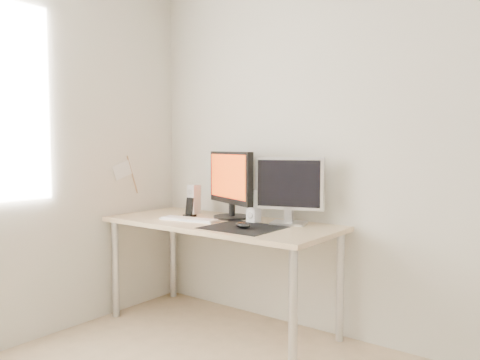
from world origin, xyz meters
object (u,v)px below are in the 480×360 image
Objects in this scene: desk at (220,233)px; second_monitor at (289,187)px; keyboard at (189,219)px; phone_dock at (190,211)px; main_monitor at (231,182)px; speaker_right at (254,206)px; speaker_left at (194,199)px; mouse at (243,225)px.

second_monitor is at bearing 22.93° from desk.
phone_dock is (-0.11, 0.13, 0.03)m from keyboard.
phone_dock is (-0.28, -0.12, -0.21)m from main_monitor.
second_monitor is 2.05× the size of speaker_right.
speaker_right is (0.23, -0.04, -0.15)m from main_monitor.
speaker_right is 0.50× the size of keyboard.
desk is at bearing -23.60° from speaker_left.
mouse is at bearing -23.90° from speaker_left.
speaker_left is 0.34m from keyboard.
second_monitor reaches higher than keyboard.
second_monitor reaches higher than mouse.
second_monitor is 0.78m from phone_dock.
main_monitor reaches higher than phone_dock.
phone_dock is (-0.60, 0.17, 0.02)m from mouse.
speaker_right is 1.59× the size of phone_dock.
speaker_left is 0.50× the size of keyboard.
phone_dock reaches higher than keyboard.
speaker_left is (-0.36, 0.02, -0.15)m from main_monitor.
main_monitor is 0.37m from phone_dock.
keyboard is at bearing -124.48° from main_monitor.
desk is 3.07× the size of main_monitor.
desk is 3.70× the size of keyboard.
keyboard is at bearing -47.62° from phone_dock.
speaker_right is 0.45m from keyboard.
desk is 0.56m from second_monitor.
mouse is 0.76× the size of phone_dock.
speaker_right is at bearing -10.87° from main_monitor.
main_monitor reaches higher than second_monitor.
second_monitor is 3.24× the size of phone_dock.
main_monitor is at bearing 138.33° from mouse.
speaker_right reaches higher than desk.
speaker_left is 0.17m from phone_dock.
second_monitor is at bearing 23.30° from keyboard.
main_monitor reaches higher than mouse.
mouse reaches higher than keyboard.
main_monitor is at bearing 22.83° from phone_dock.
keyboard is 3.17× the size of phone_dock.
second_monitor reaches higher than desk.
speaker_right is (-0.09, 0.24, 0.09)m from mouse.
keyboard is (-0.40, -0.20, -0.10)m from speaker_right.
speaker_left is at bearing 177.25° from main_monitor.
main_monitor is 1.20× the size of keyboard.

